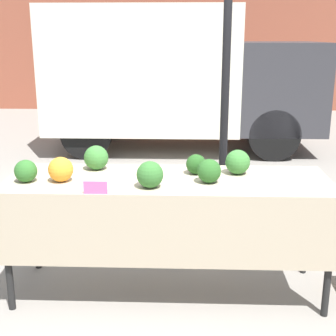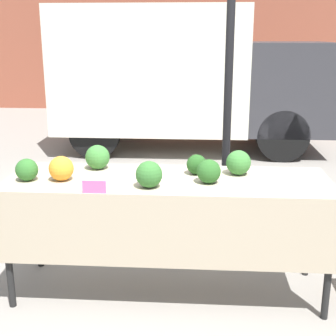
% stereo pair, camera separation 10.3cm
% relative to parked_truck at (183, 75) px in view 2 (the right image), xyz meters
% --- Properties ---
extents(ground_plane, '(40.00, 40.00, 0.00)m').
position_rel_parked_truck_xyz_m(ground_plane, '(0.08, -4.74, -1.26)').
color(ground_plane, gray).
extents(tent_pole, '(0.07, 0.07, 2.74)m').
position_rel_parked_truck_xyz_m(tent_pole, '(0.53, -3.99, 0.11)').
color(tent_pole, black).
rests_on(tent_pole, ground_plane).
extents(parked_truck, '(4.47, 1.92, 2.35)m').
position_rel_parked_truck_xyz_m(parked_truck, '(0.00, 0.00, 0.00)').
color(parked_truck, silver).
rests_on(parked_truck, ground_plane).
extents(market_table, '(2.35, 0.74, 0.90)m').
position_rel_parked_truck_xyz_m(market_table, '(0.08, -4.81, -0.48)').
color(market_table, tan).
rests_on(market_table, ground_plane).
extents(orange_cauliflower, '(0.18, 0.18, 0.18)m').
position_rel_parked_truck_xyz_m(orange_cauliflower, '(-0.68, -4.83, -0.27)').
color(orange_cauliflower, orange).
rests_on(orange_cauliflower, market_table).
extents(romanesco_head, '(0.13, 0.13, 0.10)m').
position_rel_parked_truck_xyz_m(romanesco_head, '(-0.76, -4.52, -0.31)').
color(romanesco_head, '#93B238').
rests_on(romanesco_head, market_table).
extents(broccoli_head_0, '(0.19, 0.19, 0.19)m').
position_rel_parked_truck_xyz_m(broccoli_head_0, '(-0.49, -4.52, -0.27)').
color(broccoli_head_0, '#387533').
rests_on(broccoli_head_0, market_table).
extents(broccoli_head_1, '(0.16, 0.16, 0.16)m').
position_rel_parked_truck_xyz_m(broccoli_head_1, '(-0.92, -4.85, -0.28)').
color(broccoli_head_1, '#2D6628').
rests_on(broccoli_head_1, market_table).
extents(broccoli_head_2, '(0.18, 0.18, 0.18)m').
position_rel_parked_truck_xyz_m(broccoli_head_2, '(0.59, -4.60, -0.27)').
color(broccoli_head_2, '#387533').
rests_on(broccoli_head_2, market_table).
extents(broccoli_head_3, '(0.17, 0.17, 0.17)m').
position_rel_parked_truck_xyz_m(broccoli_head_3, '(0.37, -4.82, -0.27)').
color(broccoli_head_3, '#285B23').
rests_on(broccoli_head_3, market_table).
extents(broccoli_head_4, '(0.18, 0.18, 0.18)m').
position_rel_parked_truck_xyz_m(broccoli_head_4, '(-0.04, -4.95, -0.27)').
color(broccoli_head_4, '#336B2D').
rests_on(broccoli_head_4, market_table).
extents(broccoli_head_5, '(0.15, 0.15, 0.15)m').
position_rel_parked_truck_xyz_m(broccoli_head_5, '(0.28, -4.61, -0.28)').
color(broccoli_head_5, '#23511E').
rests_on(broccoli_head_5, market_table).
extents(price_sign, '(0.16, 0.01, 0.09)m').
position_rel_parked_truck_xyz_m(price_sign, '(-0.38, -5.10, -0.32)').
color(price_sign, '#F45B9E').
rests_on(price_sign, market_table).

